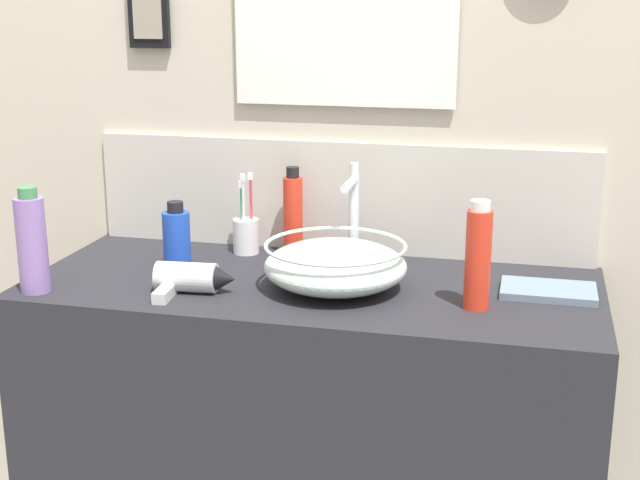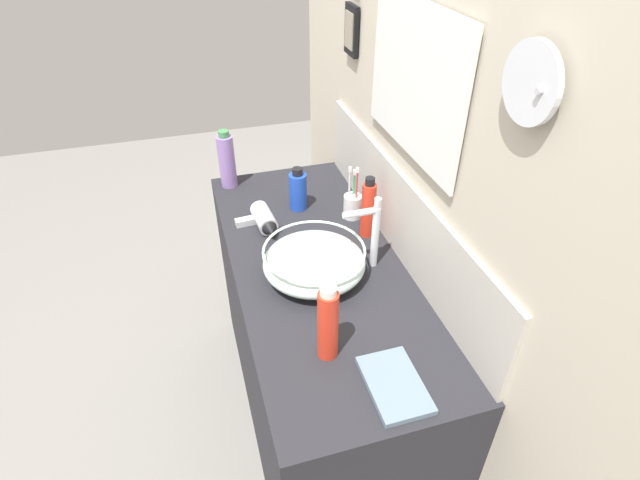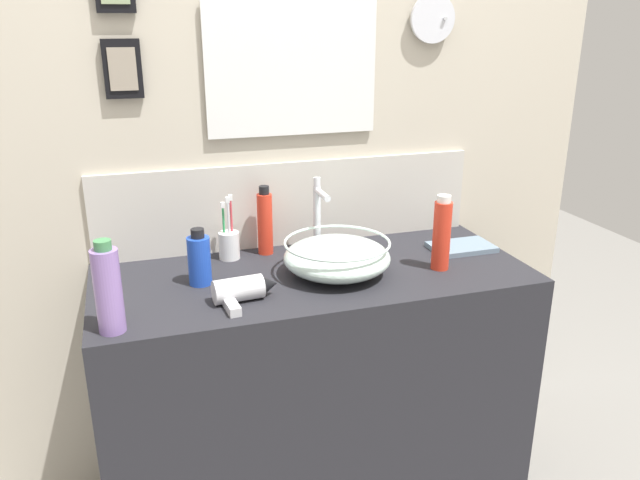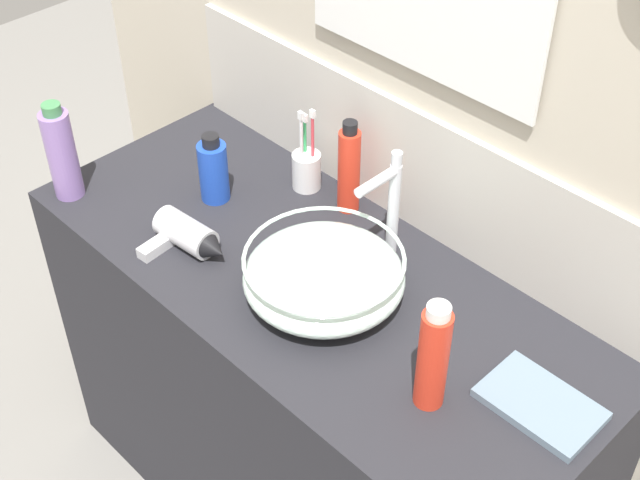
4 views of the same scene
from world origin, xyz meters
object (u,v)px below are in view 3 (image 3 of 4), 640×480
object	(u,v)px
lotion_bottle	(108,289)
hair_drier	(243,290)
hand_towel	(461,247)
toothbrush_cup	(229,244)
shampoo_bottle	(265,222)
spray_bottle	(199,259)
glass_bowl_sink	(337,257)
faucet	(318,211)
soap_dispenser	(442,234)

from	to	relation	value
lotion_bottle	hair_drier	bearing A→B (deg)	12.56
lotion_bottle	hand_towel	distance (m)	1.11
toothbrush_cup	shampoo_bottle	world-z (taller)	shampoo_bottle
lotion_bottle	spray_bottle	world-z (taller)	lotion_bottle
glass_bowl_sink	hand_towel	size ratio (longest dim) A/B	1.55
faucet	shampoo_bottle	size ratio (longest dim) A/B	1.11
glass_bowl_sink	toothbrush_cup	bearing A→B (deg)	141.51
hair_drier	soap_dispenser	distance (m)	0.61
soap_dispenser	glass_bowl_sink	bearing A→B (deg)	170.43
glass_bowl_sink	toothbrush_cup	world-z (taller)	toothbrush_cup
shampoo_bottle	spray_bottle	size ratio (longest dim) A/B	1.35
hand_towel	faucet	bearing A→B (deg)	166.55
faucet	hand_towel	bearing A→B (deg)	-13.45
hair_drier	shampoo_bottle	bearing A→B (deg)	67.63
hair_drier	soap_dispenser	xyz separation A→B (m)	(0.60, 0.05, 0.08)
hair_drier	shampoo_bottle	size ratio (longest dim) A/B	0.81
hair_drier	shampoo_bottle	xyz separation A→B (m)	(0.14, 0.33, 0.07)
glass_bowl_sink	faucet	size ratio (longest dim) A/B	1.27
faucet	toothbrush_cup	distance (m)	0.30
lotion_bottle	shampoo_bottle	world-z (taller)	lotion_bottle
faucet	hair_drier	size ratio (longest dim) A/B	1.37
spray_bottle	lotion_bottle	bearing A→B (deg)	-137.09
toothbrush_cup	spray_bottle	bearing A→B (deg)	-123.15
toothbrush_cup	lotion_bottle	bearing A→B (deg)	-131.71
toothbrush_cup	hand_towel	size ratio (longest dim) A/B	1.01
faucet	spray_bottle	size ratio (longest dim) A/B	1.50
glass_bowl_sink	shampoo_bottle	distance (m)	0.29
glass_bowl_sink	soap_dispenser	size ratio (longest dim) A/B	1.38
shampoo_bottle	spray_bottle	distance (m)	0.30
faucet	shampoo_bottle	world-z (taller)	faucet
faucet	hair_drier	distance (m)	0.42
hand_towel	toothbrush_cup	bearing A→B (deg)	168.52
hair_drier	toothbrush_cup	xyz separation A→B (m)	(0.02, 0.32, 0.02)
glass_bowl_sink	toothbrush_cup	distance (m)	0.36
hand_towel	soap_dispenser	bearing A→B (deg)	-139.41
faucet	soap_dispenser	xyz separation A→B (m)	(0.31, -0.23, -0.03)
faucet	toothbrush_cup	size ratio (longest dim) A/B	1.21
spray_bottle	shampoo_bottle	bearing A→B (deg)	38.42
faucet	lotion_bottle	world-z (taller)	faucet
spray_bottle	faucet	bearing A→B (deg)	18.61
toothbrush_cup	soap_dispenser	size ratio (longest dim) A/B	0.89
toothbrush_cup	lotion_bottle	world-z (taller)	lotion_bottle
faucet	shampoo_bottle	xyz separation A→B (m)	(-0.16, 0.05, -0.04)
hair_drier	lotion_bottle	bearing A→B (deg)	-167.44
lotion_bottle	shampoo_bottle	bearing A→B (deg)	40.78
toothbrush_cup	shampoo_bottle	xyz separation A→B (m)	(0.12, 0.01, 0.06)
shampoo_bottle	spray_bottle	bearing A→B (deg)	-141.58
faucet	soap_dispenser	distance (m)	0.39
lotion_bottle	soap_dispenser	size ratio (longest dim) A/B	1.02
spray_bottle	soap_dispenser	bearing A→B (deg)	-8.28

